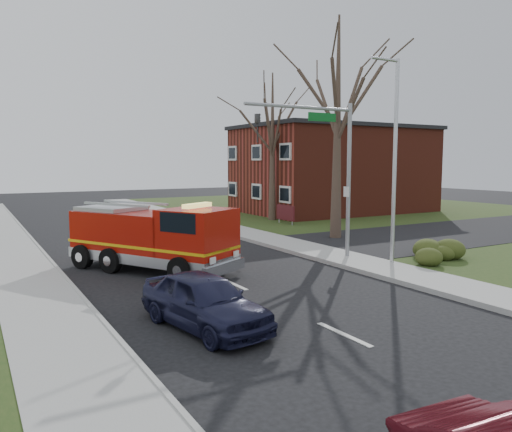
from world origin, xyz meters
TOP-DOWN VIEW (x-y plane):
  - ground at (0.00, 0.00)m, footprint 120.00×120.00m
  - sidewalk_right at (6.20, 0.00)m, footprint 2.40×80.00m
  - sidewalk_left at (-6.20, 0.00)m, footprint 2.40×80.00m
  - cross_street_right at (22.40, 4.00)m, footprint 30.00×8.00m
  - brick_building at (19.00, 18.00)m, footprint 15.40×10.40m
  - health_center_sign at (10.50, 12.50)m, footprint 0.12×2.00m
  - hedge_corner at (9.00, -1.00)m, footprint 2.80×2.00m
  - bare_tree_near at (9.50, 6.00)m, footprint 6.00×6.00m
  - bare_tree_far at (11.00, 15.00)m, footprint 5.25×5.25m
  - traffic_signal_mast at (5.21, 1.50)m, footprint 5.29×0.18m
  - streetlight_pole at (7.14, -0.50)m, footprint 1.48×0.16m
  - fire_engine at (-1.70, 3.49)m, footprint 5.42×7.16m
  - parked_car_maroon at (-2.80, -3.79)m, footprint 2.44×4.52m

SIDE VIEW (x-z plane):
  - ground at x=0.00m, z-range 0.00..0.00m
  - sidewalk_right at x=6.20m, z-range 0.00..0.15m
  - sidewalk_left at x=-6.20m, z-range 0.00..0.15m
  - cross_street_right at x=22.40m, z-range 0.00..0.15m
  - hedge_corner at x=9.00m, z-range 0.13..1.03m
  - parked_car_maroon at x=-2.80m, z-range 0.00..1.46m
  - health_center_sign at x=10.50m, z-range 0.18..1.58m
  - fire_engine at x=-1.70m, z-range -0.13..2.65m
  - brick_building at x=19.00m, z-range 0.03..7.28m
  - streetlight_pole at x=7.14m, z-range 0.35..8.75m
  - traffic_signal_mast at x=5.21m, z-range 1.31..8.11m
  - bare_tree_far at x=11.00m, z-range 1.24..11.74m
  - bare_tree_near at x=9.50m, z-range 1.41..13.41m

